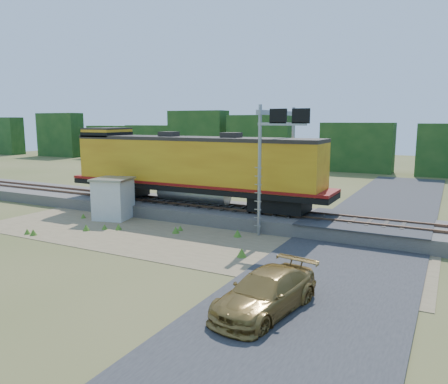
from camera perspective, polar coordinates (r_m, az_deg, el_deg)
The scene contains 11 objects.
ground at distance 23.19m, azimuth -2.22°, elevation -7.04°, with size 140.00×140.00×0.00m, color #475123.
ballast at distance 28.28m, azimuth 3.88°, elevation -3.22°, with size 70.00×5.00×0.80m, color slate.
rails at distance 28.18m, azimuth 3.89°, elevation -2.27°, with size 70.00×1.54×0.16m.
dirt_shoulder at distance 24.62m, azimuth -5.69°, elevation -6.07°, with size 26.00×8.00×0.03m, color #8C7754.
road at distance 21.41m, azimuth 15.46°, elevation -8.54°, with size 7.00×66.00×0.86m.
tree_line_north at distance 58.43m, azimuth 16.86°, elevation 5.53°, with size 130.00×3.00×6.50m.
weed_clumps at distance 25.15m, azimuth -9.06°, elevation -5.85°, with size 15.00×6.20×0.56m, color #477722, non-canonical shape.
locomotive at distance 30.06m, azimuth -4.54°, elevation 3.40°, with size 19.49×2.97×5.03m.
shed at distance 30.01m, azimuth -14.26°, elevation -0.81°, with size 2.83×2.83×2.77m.
signal_gantry at distance 26.26m, azimuth 7.33°, elevation 7.06°, with size 2.93×6.20×7.40m.
car at distance 15.39m, azimuth 5.46°, elevation -12.95°, with size 1.98×4.88×1.42m, color olive.
Camera 1 is at (11.18, -19.24, 6.53)m, focal length 35.00 mm.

